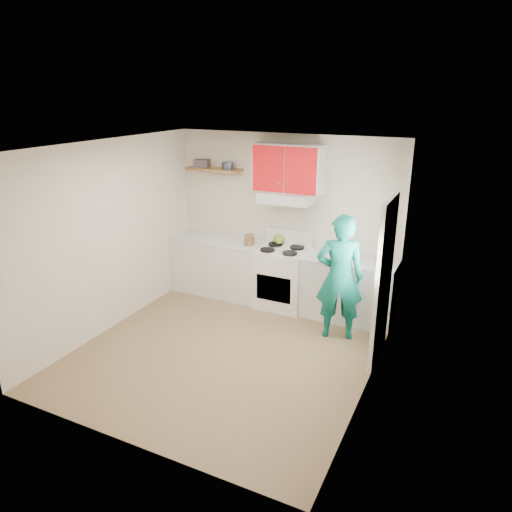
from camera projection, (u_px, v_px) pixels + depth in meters
The scene contains 21 objects.
floor at pixel (227, 350), 6.12m from camera, with size 3.80×3.80×0.00m, color brown.
ceiling at pixel (223, 146), 5.26m from camera, with size 3.60×3.80×0.04m, color white.
back_wall at pixel (285, 219), 7.31m from camera, with size 3.60×0.04×2.60m, color beige.
front_wall at pixel (118, 322), 4.08m from camera, with size 3.60×0.04×2.60m, color beige.
left_wall at pixel (110, 237), 6.43m from camera, with size 0.04×3.80×2.60m, color beige.
right_wall at pixel (375, 281), 4.96m from camera, with size 0.04×3.80×2.60m, color beige.
door at pixel (384, 282), 5.65m from camera, with size 0.05×0.85×2.05m, color white.
door_glass at pixel (384, 248), 5.52m from camera, with size 0.01×0.55×0.95m, color white.
counter_left at pixel (218, 267), 7.76m from camera, with size 1.52×0.60×0.90m, color silver.
counter_right at pixel (348, 289), 6.87m from camera, with size 1.32×0.60×0.90m, color silver.
stove at pixel (282, 278), 7.27m from camera, with size 0.76×0.65×0.92m, color white.
range_hood at pixel (286, 198), 6.95m from camera, with size 0.76×0.44×0.15m, color silver.
upper_cabinets at pixel (288, 168), 6.85m from camera, with size 1.02×0.33×0.70m, color red.
shelf at pixel (215, 169), 7.41m from camera, with size 0.90×0.30×0.04m, color brown.
books at pixel (202, 163), 7.48m from camera, with size 0.23×0.16×0.12m, color #423A42.
tin at pixel (228, 166), 7.28m from camera, with size 0.18×0.18×0.11m, color #333D4C.
kettle at pixel (279, 239), 7.33m from camera, with size 0.19×0.19×0.16m, color olive.
crock at pixel (249, 241), 7.30m from camera, with size 0.15×0.15×0.19m, color brown.
cutting_board at pixel (325, 258), 6.79m from camera, with size 0.28×0.20×0.02m, color olive.
silicone_mat at pixel (369, 264), 6.57m from camera, with size 0.30×0.25×0.01m, color red.
person at pixel (340, 278), 6.21m from camera, with size 0.63×0.41×1.72m, color #0B6759.
Camera 1 is at (2.66, -4.68, 3.19)m, focal length 33.14 mm.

